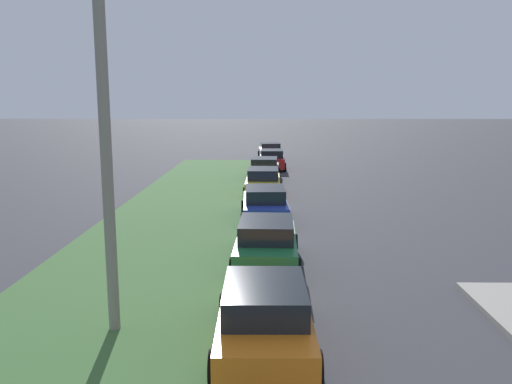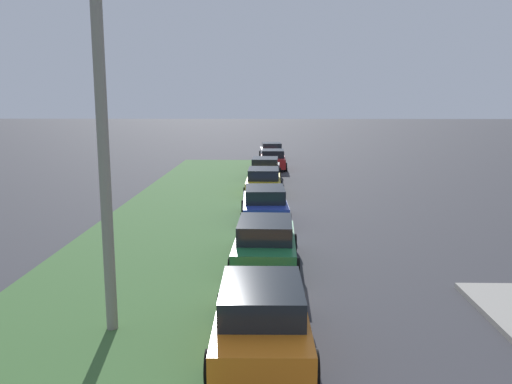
{
  "view_description": "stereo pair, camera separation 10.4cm",
  "coord_description": "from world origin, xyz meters",
  "px_view_note": "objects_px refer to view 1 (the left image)",
  "views": [
    {
      "loc": [
        -3.45,
        2.33,
        4.99
      ],
      "look_at": [
        18.9,
        2.7,
        1.06
      ],
      "focal_mm": 36.11,
      "sensor_mm": 36.0,
      "label": 1
    },
    {
      "loc": [
        -3.45,
        2.23,
        4.99
      ],
      "look_at": [
        18.9,
        2.7,
        1.06
      ],
      "focal_mm": 36.11,
      "sensor_mm": 36.0,
      "label": 2
    }
  ],
  "objects_px": {
    "parked_car_red": "(272,160)",
    "parked_car_white": "(270,151)",
    "parked_car_green": "(266,243)",
    "parked_car_blue": "(265,205)",
    "parked_car_black": "(264,169)",
    "parked_car_orange": "(265,317)",
    "parked_car_yellow": "(263,182)",
    "streetlight": "(123,132)"
  },
  "relations": [
    {
      "from": "parked_car_red",
      "to": "parked_car_white",
      "type": "distance_m",
      "value": 6.62
    },
    {
      "from": "parked_car_red",
      "to": "streetlight",
      "type": "height_order",
      "value": "streetlight"
    },
    {
      "from": "parked_car_yellow",
      "to": "parked_car_red",
      "type": "height_order",
      "value": "same"
    },
    {
      "from": "parked_car_green",
      "to": "parked_car_yellow",
      "type": "relative_size",
      "value": 1.01
    },
    {
      "from": "parked_car_orange",
      "to": "parked_car_yellow",
      "type": "distance_m",
      "value": 17.67
    },
    {
      "from": "parked_car_orange",
      "to": "parked_car_black",
      "type": "relative_size",
      "value": 0.99
    },
    {
      "from": "parked_car_green",
      "to": "parked_car_red",
      "type": "bearing_deg",
      "value": 0.24
    },
    {
      "from": "parked_car_white",
      "to": "streetlight",
      "type": "height_order",
      "value": "streetlight"
    },
    {
      "from": "parked_car_blue",
      "to": "streetlight",
      "type": "xyz_separation_m",
      "value": [
        -10.76,
        2.93,
        3.67
      ]
    },
    {
      "from": "parked_car_black",
      "to": "parked_car_white",
      "type": "distance_m",
      "value": 12.2
    },
    {
      "from": "parked_car_blue",
      "to": "parked_car_red",
      "type": "relative_size",
      "value": 1.01
    },
    {
      "from": "parked_car_orange",
      "to": "parked_car_red",
      "type": "xyz_separation_m",
      "value": [
        28.54,
        -0.54,
        0.0
      ]
    },
    {
      "from": "parked_car_black",
      "to": "parked_car_blue",
      "type": "bearing_deg",
      "value": -177.89
    },
    {
      "from": "parked_car_green",
      "to": "parked_car_black",
      "type": "xyz_separation_m",
      "value": [
        17.48,
        0.06,
        0.0
      ]
    },
    {
      "from": "parked_car_orange",
      "to": "streetlight",
      "type": "height_order",
      "value": "streetlight"
    },
    {
      "from": "parked_car_green",
      "to": "parked_car_black",
      "type": "height_order",
      "value": "same"
    },
    {
      "from": "parked_car_red",
      "to": "parked_car_white",
      "type": "height_order",
      "value": "same"
    },
    {
      "from": "parked_car_blue",
      "to": "parked_car_black",
      "type": "distance_m",
      "value": 11.5
    },
    {
      "from": "parked_car_blue",
      "to": "parked_car_black",
      "type": "xyz_separation_m",
      "value": [
        11.5,
        0.02,
        0.0
      ]
    },
    {
      "from": "parked_car_white",
      "to": "parked_car_yellow",
      "type": "bearing_deg",
      "value": 174.83
    },
    {
      "from": "parked_car_white",
      "to": "parked_car_green",
      "type": "bearing_deg",
      "value": 175.86
    },
    {
      "from": "parked_car_white",
      "to": "parked_car_blue",
      "type": "bearing_deg",
      "value": 175.55
    },
    {
      "from": "parked_car_green",
      "to": "parked_car_white",
      "type": "relative_size",
      "value": 0.99
    },
    {
      "from": "parked_car_white",
      "to": "parked_car_red",
      "type": "bearing_deg",
      "value": 177.14
    },
    {
      "from": "parked_car_black",
      "to": "parked_car_white",
      "type": "bearing_deg",
      "value": -0.35
    },
    {
      "from": "parked_car_black",
      "to": "streetlight",
      "type": "xyz_separation_m",
      "value": [
        -22.25,
        2.9,
        3.67
      ]
    },
    {
      "from": "parked_car_green",
      "to": "parked_car_red",
      "type": "relative_size",
      "value": 1.01
    },
    {
      "from": "parked_car_green",
      "to": "parked_car_orange",
      "type": "bearing_deg",
      "value": -179.11
    },
    {
      "from": "parked_car_green",
      "to": "parked_car_red",
      "type": "xyz_separation_m",
      "value": [
        23.05,
        -0.49,
        0.0
      ]
    },
    {
      "from": "parked_car_orange",
      "to": "parked_car_black",
      "type": "height_order",
      "value": "same"
    },
    {
      "from": "parked_car_blue",
      "to": "parked_car_black",
      "type": "height_order",
      "value": "same"
    },
    {
      "from": "parked_car_yellow",
      "to": "parked_car_red",
      "type": "bearing_deg",
      "value": -2.59
    },
    {
      "from": "parked_car_blue",
      "to": "parked_car_yellow",
      "type": "height_order",
      "value": "same"
    },
    {
      "from": "streetlight",
      "to": "parked_car_yellow",
      "type": "bearing_deg",
      "value": -9.49
    },
    {
      "from": "parked_car_green",
      "to": "streetlight",
      "type": "bearing_deg",
      "value": 149.58
    },
    {
      "from": "parked_car_yellow",
      "to": "parked_car_blue",
      "type": "bearing_deg",
      "value": -178.44
    },
    {
      "from": "parked_car_blue",
      "to": "parked_car_red",
      "type": "xyz_separation_m",
      "value": [
        17.07,
        -0.53,
        0.0
      ]
    },
    {
      "from": "parked_car_blue",
      "to": "parked_car_black",
      "type": "bearing_deg",
      "value": -1.88
    },
    {
      "from": "parked_car_green",
      "to": "parked_car_white",
      "type": "xyz_separation_m",
      "value": [
        29.68,
        -0.44,
        0.0
      ]
    },
    {
      "from": "parked_car_green",
      "to": "parked_car_black",
      "type": "relative_size",
      "value": 1.0
    },
    {
      "from": "parked_car_green",
      "to": "parked_car_yellow",
      "type": "bearing_deg",
      "value": 2.08
    },
    {
      "from": "parked_car_orange",
      "to": "parked_car_blue",
      "type": "bearing_deg",
      "value": -0.77
    }
  ]
}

